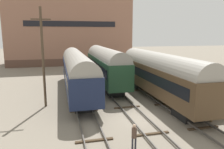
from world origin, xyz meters
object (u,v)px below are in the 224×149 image
Objects in this scene: train_car_brown at (159,73)px; train_car_navy at (77,70)px; bench at (189,88)px; person_worker at (134,134)px; utility_pole at (43,57)px; train_car_green at (106,64)px.

train_car_navy is at bearing 149.50° from train_car_brown.
train_car_brown reaches higher than bench.
person_worker is (-6.21, -9.53, -1.93)m from train_car_brown.
train_car_brown reaches higher than train_car_navy.
utility_pole is (-3.59, -4.49, 2.14)m from train_car_navy.
person_worker is (-8.90, -7.79, -0.51)m from bench.
train_car_brown is 11.54m from person_worker.
train_car_navy is 13.53× the size of bench.
bench is at bearing -31.07° from train_car_navy.
train_car_brown is 12.46× the size of bench.
train_car_green is at bearing 44.32° from utility_pole.
train_car_navy is 6.13m from utility_pole.
train_car_navy is 11.18× the size of person_worker.
train_car_green is at bearing 125.08° from bench.
person_worker is at bearing -138.80° from bench.
bench is (11.15, -6.72, -1.34)m from train_car_navy.
utility_pole reaches higher than train_car_navy.
person_worker is (-1.98, -17.65, -1.99)m from train_car_green.
train_car_green reaches higher than bench.
train_car_brown reaches higher than person_worker.
train_car_green reaches higher than person_worker.
person_worker is 0.17× the size of utility_pole.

